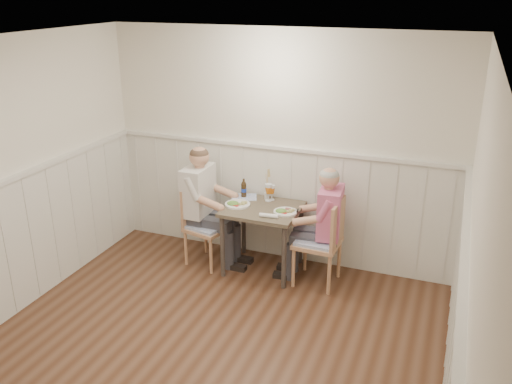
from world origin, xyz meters
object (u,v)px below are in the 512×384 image
chair_left (204,223)px  diner_cream (202,213)px  grass_vase (266,185)px  man_in_pink (325,234)px  dining_table (263,217)px  chair_right (323,239)px  beer_bottle (244,189)px

chair_left → diner_cream: bearing=126.4°
chair_left → grass_vase: (0.64, 0.30, 0.44)m
man_in_pink → grass_vase: 0.86m
chair_left → dining_table: bearing=5.2°
chair_left → man_in_pink: size_ratio=0.69×
chair_right → dining_table: bearing=175.5°
chair_right → beer_bottle: size_ratio=4.42×
dining_table → diner_cream: bearing=-179.0°
man_in_pink → grass_vase: size_ratio=3.38×
chair_right → grass_vase: 0.89m
chair_right → diner_cream: 1.42m
beer_bottle → grass_vase: size_ratio=0.56×
chair_right → chair_left: chair_right is taller
chair_right → man_in_pink: size_ratio=0.74×
chair_left → chair_right: bearing=0.4°
dining_table → man_in_pink: (0.70, 0.03, -0.10)m
chair_right → diner_cream: diner_cream is taller
chair_right → chair_left: 1.38m
man_in_pink → grass_vase: (-0.74, 0.21, 0.38)m
man_in_pink → grass_vase: man_in_pink is taller
chair_right → beer_bottle: beer_bottle is taller
dining_table → grass_vase: 0.37m
chair_right → man_in_pink: 0.08m
dining_table → man_in_pink: 0.70m
dining_table → diner_cream: (-0.72, -0.01, -0.06)m
chair_left → man_in_pink: bearing=3.7°
dining_table → beer_bottle: size_ratio=3.68×
man_in_pink → chair_right: bearing=-91.2°
dining_table → beer_bottle: (-0.31, 0.21, 0.21)m
diner_cream → beer_bottle: size_ratio=6.37×
chair_left → grass_vase: 0.83m
beer_bottle → grass_vase: bearing=5.2°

